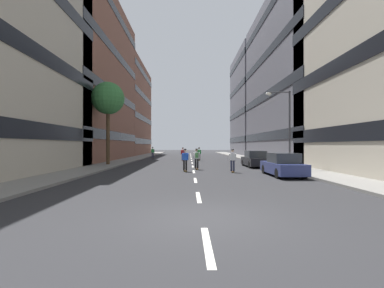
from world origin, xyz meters
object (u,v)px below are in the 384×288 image
at_px(parked_car_mid, 283,165).
at_px(skater_2, 183,153).
at_px(street_tree_near, 108,99).
at_px(streetlamp_right, 285,120).
at_px(skater_4, 153,152).
at_px(skater_5, 197,157).
at_px(skater_1, 233,159).
at_px(parked_car_near, 255,159).
at_px(skater_0, 185,159).
at_px(skater_3, 199,153).

bearing_deg(parked_car_mid, skater_2, 112.30).
height_order(parked_car_mid, skater_2, skater_2).
bearing_deg(street_tree_near, skater_2, 47.27).
relative_size(streetlamp_right, skater_4, 3.65).
distance_m(streetlamp_right, skater_5, 8.16).
bearing_deg(skater_5, skater_1, -42.45).
bearing_deg(streetlamp_right, parked_car_near, 128.94).
height_order(parked_car_mid, skater_5, skater_5).
bearing_deg(skater_4, streetlamp_right, -54.16).
bearing_deg(skater_0, skater_2, 92.03).
xyz_separation_m(parked_car_mid, skater_0, (-6.50, 3.04, 0.29)).
distance_m(parked_car_near, streetlamp_right, 4.65).
height_order(parked_car_near, skater_5, skater_5).
height_order(skater_1, skater_5, same).
relative_size(parked_car_near, parked_car_mid, 1.00).
xyz_separation_m(streetlamp_right, skater_4, (-13.83, 19.14, -3.15)).
bearing_deg(parked_car_mid, skater_4, 116.23).
bearing_deg(skater_4, street_tree_near, -99.34).
xyz_separation_m(parked_car_near, skater_3, (-4.86, 10.30, 0.29)).
xyz_separation_m(skater_0, skater_2, (-0.50, 14.02, 0.03)).
bearing_deg(skater_5, skater_3, 86.88).
xyz_separation_m(skater_0, skater_3, (1.64, 14.62, 0.00)).
bearing_deg(skater_3, skater_2, -164.41).
bearing_deg(skater_4, skater_5, -71.90).
height_order(skater_3, skater_5, same).
relative_size(skater_1, skater_2, 1.00).
height_order(parked_car_near, skater_4, skater_4).
xyz_separation_m(parked_car_near, parked_car_mid, (0.00, -7.36, 0.00)).
distance_m(parked_car_near, skater_1, 5.77).
bearing_deg(streetlamp_right, parked_car_mid, -111.83).
bearing_deg(streetlamp_right, skater_5, -179.15).
bearing_deg(street_tree_near, parked_car_near, -7.15).
relative_size(skater_0, skater_5, 1.00).
distance_m(street_tree_near, skater_4, 16.14).
bearing_deg(skater_0, parked_car_near, 33.59).
distance_m(parked_car_near, skater_4, 20.48).
relative_size(skater_3, skater_4, 1.00).
bearing_deg(skater_1, skater_0, 169.89).
relative_size(parked_car_mid, streetlamp_right, 0.68).
bearing_deg(skater_5, parked_car_near, 24.65).
bearing_deg(streetlamp_right, skater_4, 125.84).
xyz_separation_m(parked_car_mid, skater_2, (-7.00, 17.07, 0.32)).
relative_size(parked_car_mid, street_tree_near, 0.54).
bearing_deg(street_tree_near, skater_4, 80.66).
bearing_deg(parked_car_near, skater_0, -146.41).
distance_m(street_tree_near, skater_0, 11.43).
bearing_deg(parked_car_mid, skater_0, 154.91).
xyz_separation_m(skater_1, skater_3, (-1.93, 15.26, 0.00)).
bearing_deg(street_tree_near, skater_3, 42.00).
bearing_deg(parked_car_mid, street_tree_near, 147.37).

